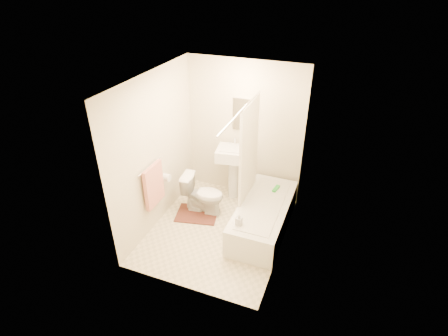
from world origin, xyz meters
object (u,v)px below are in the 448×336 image
at_px(sink, 233,171).
at_px(bath_mat, 197,214).
at_px(soap_bottle, 239,220).
at_px(toilet, 203,195).
at_px(bathtub, 263,216).

bearing_deg(sink, bath_mat, -127.43).
height_order(sink, soap_bottle, sink).
height_order(bath_mat, soap_bottle, soap_bottle).
relative_size(sink, soap_bottle, 5.84).
height_order(toilet, bathtub, toilet).
xyz_separation_m(bath_mat, soap_bottle, (0.92, -0.53, 0.54)).
bearing_deg(bathtub, bath_mat, -176.79).
distance_m(bathtub, bath_mat, 1.14).
bearing_deg(soap_bottle, bathtub, 71.16).
height_order(bathtub, bath_mat, bathtub).
bearing_deg(toilet, soap_bottle, -134.32).
distance_m(sink, bathtub, 1.03).
bearing_deg(toilet, bathtub, -99.99).
bearing_deg(bath_mat, sink, 61.96).
height_order(bathtub, soap_bottle, soap_bottle).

